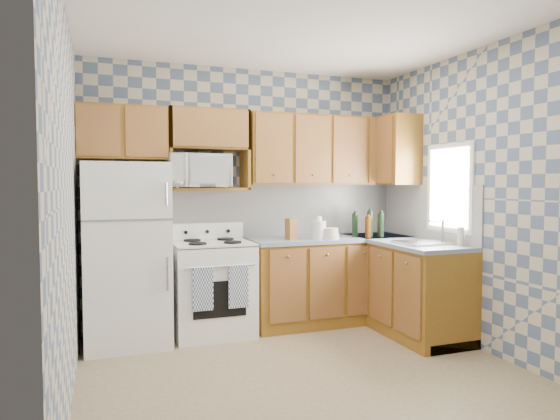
# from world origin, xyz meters

# --- Properties ---
(floor) EXTENTS (3.40, 3.40, 0.00)m
(floor) POSITION_xyz_m (0.00, 0.00, 0.00)
(floor) COLOR #77664B
(floor) RESTS_ON ground
(back_wall) EXTENTS (3.40, 0.02, 2.70)m
(back_wall) POSITION_xyz_m (0.00, 1.60, 1.35)
(back_wall) COLOR slate
(back_wall) RESTS_ON ground
(right_wall) EXTENTS (0.02, 3.20, 2.70)m
(right_wall) POSITION_xyz_m (1.70, 0.00, 1.35)
(right_wall) COLOR slate
(right_wall) RESTS_ON ground
(backsplash_back) EXTENTS (2.60, 0.02, 0.56)m
(backsplash_back) POSITION_xyz_m (0.40, 1.59, 1.20)
(backsplash_back) COLOR silver
(backsplash_back) RESTS_ON back_wall
(backsplash_right) EXTENTS (0.02, 1.60, 0.56)m
(backsplash_right) POSITION_xyz_m (1.69, 0.80, 1.20)
(backsplash_right) COLOR silver
(backsplash_right) RESTS_ON right_wall
(refrigerator) EXTENTS (0.75, 0.70, 1.68)m
(refrigerator) POSITION_xyz_m (-1.27, 1.25, 0.84)
(refrigerator) COLOR white
(refrigerator) RESTS_ON floor
(stove_body) EXTENTS (0.76, 0.65, 0.90)m
(stove_body) POSITION_xyz_m (-0.47, 1.28, 0.45)
(stove_body) COLOR white
(stove_body) RESTS_ON floor
(cooktop) EXTENTS (0.76, 0.65, 0.02)m
(cooktop) POSITION_xyz_m (-0.47, 1.28, 0.91)
(cooktop) COLOR silver
(cooktop) RESTS_ON stove_body
(backguard) EXTENTS (0.76, 0.08, 0.17)m
(backguard) POSITION_xyz_m (-0.47, 1.55, 1.00)
(backguard) COLOR white
(backguard) RESTS_ON cooktop
(dish_towel_left) EXTENTS (0.19, 0.02, 0.40)m
(dish_towel_left) POSITION_xyz_m (-0.63, 0.93, 0.53)
(dish_towel_left) COLOR navy
(dish_towel_left) RESTS_ON stove_body
(dish_towel_right) EXTENTS (0.19, 0.02, 0.40)m
(dish_towel_right) POSITION_xyz_m (-0.30, 0.93, 0.53)
(dish_towel_right) COLOR navy
(dish_towel_right) RESTS_ON stove_body
(base_cabinets_back) EXTENTS (1.75, 0.60, 0.88)m
(base_cabinets_back) POSITION_xyz_m (0.82, 1.30, 0.44)
(base_cabinets_back) COLOR brown
(base_cabinets_back) RESTS_ON floor
(base_cabinets_right) EXTENTS (0.60, 1.60, 0.88)m
(base_cabinets_right) POSITION_xyz_m (1.40, 0.80, 0.44)
(base_cabinets_right) COLOR brown
(base_cabinets_right) RESTS_ON floor
(countertop_back) EXTENTS (1.77, 0.63, 0.04)m
(countertop_back) POSITION_xyz_m (0.82, 1.30, 0.90)
(countertop_back) COLOR slate
(countertop_back) RESTS_ON base_cabinets_back
(countertop_right) EXTENTS (0.63, 1.60, 0.04)m
(countertop_right) POSITION_xyz_m (1.40, 0.80, 0.90)
(countertop_right) COLOR slate
(countertop_right) RESTS_ON base_cabinets_right
(upper_cabinets_back) EXTENTS (1.75, 0.33, 0.74)m
(upper_cabinets_back) POSITION_xyz_m (0.82, 1.44, 1.85)
(upper_cabinets_back) COLOR brown
(upper_cabinets_back) RESTS_ON back_wall
(upper_cabinets_fridge) EXTENTS (0.82, 0.33, 0.50)m
(upper_cabinets_fridge) POSITION_xyz_m (-1.29, 1.44, 1.97)
(upper_cabinets_fridge) COLOR brown
(upper_cabinets_fridge) RESTS_ON back_wall
(upper_cabinets_right) EXTENTS (0.33, 0.70, 0.74)m
(upper_cabinets_right) POSITION_xyz_m (1.53, 1.25, 1.85)
(upper_cabinets_right) COLOR brown
(upper_cabinets_right) RESTS_ON right_wall
(microwave_shelf) EXTENTS (0.80, 0.33, 0.03)m
(microwave_shelf) POSITION_xyz_m (-0.47, 1.44, 1.44)
(microwave_shelf) COLOR brown
(microwave_shelf) RESTS_ON back_wall
(microwave) EXTENTS (0.64, 0.47, 0.33)m
(microwave) POSITION_xyz_m (-0.59, 1.41, 1.62)
(microwave) COLOR white
(microwave) RESTS_ON microwave_shelf
(sink) EXTENTS (0.48, 0.40, 0.03)m
(sink) POSITION_xyz_m (1.40, 0.45, 0.93)
(sink) COLOR #B7B7BC
(sink) RESTS_ON countertop_right
(window) EXTENTS (0.02, 0.66, 0.86)m
(window) POSITION_xyz_m (1.69, 0.45, 1.45)
(window) COLOR white
(window) RESTS_ON right_wall
(bottle_0) EXTENTS (0.06, 0.06, 0.28)m
(bottle_0) POSITION_xyz_m (1.23, 1.16, 1.06)
(bottle_0) COLOR black
(bottle_0) RESTS_ON countertop_back
(bottle_1) EXTENTS (0.06, 0.06, 0.26)m
(bottle_1) POSITION_xyz_m (1.33, 1.10, 1.05)
(bottle_1) COLOR black
(bottle_1) RESTS_ON countertop_back
(bottle_2) EXTENTS (0.06, 0.06, 0.24)m
(bottle_2) POSITION_xyz_m (1.38, 1.20, 1.04)
(bottle_2) COLOR #542607
(bottle_2) RESTS_ON countertop_back
(bottle_3) EXTENTS (0.06, 0.06, 0.22)m
(bottle_3) POSITION_xyz_m (1.16, 1.08, 1.03)
(bottle_3) COLOR #542607
(bottle_3) RESTS_ON countertop_back
(bottle_4) EXTENTS (0.06, 0.06, 0.25)m
(bottle_4) POSITION_xyz_m (1.08, 1.22, 1.05)
(bottle_4) COLOR black
(bottle_4) RESTS_ON countertop_back
(knife_block) EXTENTS (0.12, 0.12, 0.22)m
(knife_block) POSITION_xyz_m (0.34, 1.21, 1.03)
(knife_block) COLOR brown
(knife_block) RESTS_ON countertop_back
(electric_kettle) EXTENTS (0.15, 0.15, 0.19)m
(electric_kettle) POSITION_xyz_m (0.62, 1.14, 1.01)
(electric_kettle) COLOR white
(electric_kettle) RESTS_ON countertop_back
(food_containers) EXTENTS (0.17, 0.17, 0.12)m
(food_containers) POSITION_xyz_m (0.73, 1.10, 0.98)
(food_containers) COLOR silver
(food_containers) RESTS_ON countertop_back
(soap_bottle) EXTENTS (0.06, 0.06, 0.17)m
(soap_bottle) POSITION_xyz_m (1.62, 0.20, 1.01)
(soap_bottle) COLOR silver
(soap_bottle) RESTS_ON countertop_right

